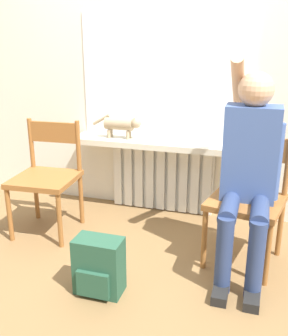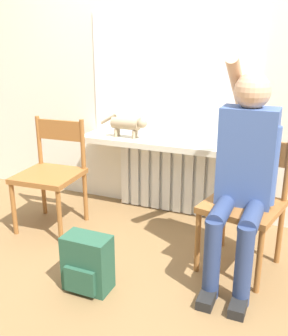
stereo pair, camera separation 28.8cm
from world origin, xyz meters
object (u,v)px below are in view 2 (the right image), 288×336
at_px(person, 244,168).
at_px(backpack, 87,264).
at_px(chair_left, 51,172).
at_px(chair_right, 245,202).
at_px(cat, 129,124).

xyz_separation_m(person, backpack, (-0.80, -0.55, -0.55)).
bearing_deg(chair_left, chair_right, -3.57).
relative_size(person, backpack, 3.98).
distance_m(chair_right, cat, 1.25).
distance_m(person, backpack, 1.11).
height_order(chair_right, person, person).
distance_m(chair_right, person, 0.28).
distance_m(chair_left, backpack, 1.00).
bearing_deg(chair_left, backpack, -46.17).
bearing_deg(cat, person, -30.84).
relative_size(chair_left, chair_right, 1.00).
xyz_separation_m(chair_left, backpack, (0.70, -0.65, -0.29)).
relative_size(chair_left, person, 0.62).
height_order(chair_right, backpack, chair_right).
bearing_deg(chair_left, cat, 48.30).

